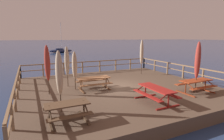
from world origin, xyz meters
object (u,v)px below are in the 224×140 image
Objects in this scene: patio_umbrella_tall_front at (142,52)px; picnic_table_mid_right at (156,91)px; picnic_table_back_left at (94,81)px; patio_umbrella_short_mid at (75,66)px; sailboat_distant at (61,51)px; patio_umbrella_short_front at (67,61)px; picnic_table_mid_centre at (67,108)px; patio_umbrella_tall_back_left at (198,60)px; patio_umbrella_tall_mid_right at (59,73)px; patio_umbrella_tall_back_right at (47,63)px; picnic_table_mid_left at (196,83)px.

picnic_table_mid_right is at bearing -118.21° from patio_umbrella_tall_front.
patio_umbrella_short_mid is at bearing 158.84° from picnic_table_back_left.
sailboat_distant reaches higher than patio_umbrella_tall_front.
picnic_table_mid_right is at bearing -54.57° from patio_umbrella_short_front.
patio_umbrella_short_front is at bearing 78.47° from picnic_table_mid_centre.
patio_umbrella_tall_mid_right is (-7.87, 0.50, -0.20)m from patio_umbrella_tall_back_left.
patio_umbrella_tall_front is at bearing 19.62° from patio_umbrella_short_mid.
patio_umbrella_tall_back_right reaches higher than picnic_table_mid_right.
patio_umbrella_short_mid reaches higher than picnic_table_mid_right.
patio_umbrella_tall_back_left reaches higher than picnic_table_mid_left.
picnic_table_mid_left is 0.71× the size of patio_umbrella_tall_back_right.
picnic_table_back_left is 4.59m from picnic_table_mid_centre.
sailboat_distant is (5.48, 36.85, -1.86)m from patio_umbrella_short_front.
patio_umbrella_tall_front reaches higher than picnic_table_mid_centre.
patio_umbrella_tall_back_right is (-8.09, 3.34, -0.12)m from patio_umbrella_tall_back_left.
patio_umbrella_tall_back_right is (-2.74, 0.09, 1.27)m from picnic_table_back_left.
patio_umbrella_tall_back_right reaches higher than patio_umbrella_tall_mid_right.
patio_umbrella_tall_back_left reaches higher than patio_umbrella_short_mid.
picnic_table_back_left is 6.27m from picnic_table_mid_left.
picnic_table_mid_centre is 4.58m from picnic_table_mid_right.
patio_umbrella_short_front is 37.30m from sailboat_distant.
sailboat_distant is at bearing 81.16° from picnic_table_mid_centre.
picnic_table_mid_right is 0.80× the size of patio_umbrella_short_front.
picnic_table_mid_right is at bearing 3.90° from picnic_table_mid_centre.
picnic_table_mid_left and picnic_table_mid_right have the same top height.
picnic_table_back_left is 3.02m from patio_umbrella_tall_back_right.
patio_umbrella_tall_mid_right is (-1.42, -3.18, 0.20)m from patio_umbrella_short_mid.
patio_umbrella_short_front reaches higher than patio_umbrella_short_mid.
patio_umbrella_tall_back_left is 1.06× the size of patio_umbrella_tall_back_right.
patio_umbrella_tall_back_left is at bearing 4.59° from picnic_table_mid_centre.
patio_umbrella_short_front is 0.88× the size of patio_umbrella_tall_front.
picnic_table_mid_left is 3.25m from picnic_table_mid_right.
patio_umbrella_short_mid is 7.05m from patio_umbrella_tall_front.
patio_umbrella_tall_back_right is at bearing 157.53° from picnic_table_mid_left.
patio_umbrella_short_front is at bearing 145.58° from picnic_table_mid_left.
patio_umbrella_short_front is at bearing -98.45° from sailboat_distant.
patio_umbrella_tall_front is at bearing 61.79° from picnic_table_mid_right.
sailboat_distant is (6.61, 40.97, -1.88)m from patio_umbrella_tall_mid_right.
patio_umbrella_tall_front is (8.05, 5.55, 0.22)m from patio_umbrella_tall_mid_right.
picnic_table_mid_right is 0.70× the size of patio_umbrella_tall_front.
patio_umbrella_short_front is (-6.74, 4.62, 1.16)m from picnic_table_mid_left.
picnic_table_mid_centre is 0.62× the size of patio_umbrella_tall_mid_right.
patio_umbrella_tall_mid_right is at bearing -99.17° from sailboat_distant.
patio_umbrella_tall_back_right is (-1.35, -1.27, 0.11)m from patio_umbrella_short_front.
patio_umbrella_tall_back_left is (6.74, -4.61, 0.22)m from patio_umbrella_short_front.
picnic_table_back_left is at bearing 148.65° from picnic_table_mid_left.
patio_umbrella_tall_front is at bearing 39.88° from picnic_table_mid_centre.
picnic_table_mid_right is 5.23m from patio_umbrella_short_mid.
patio_umbrella_tall_front is 8.70m from patio_umbrella_tall_back_right.
sailboat_distant is at bearing 91.74° from patio_umbrella_tall_back_left.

